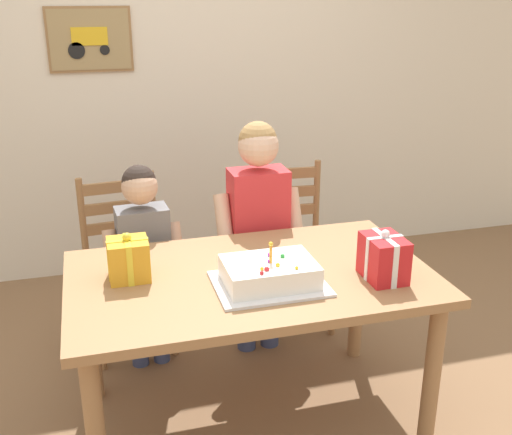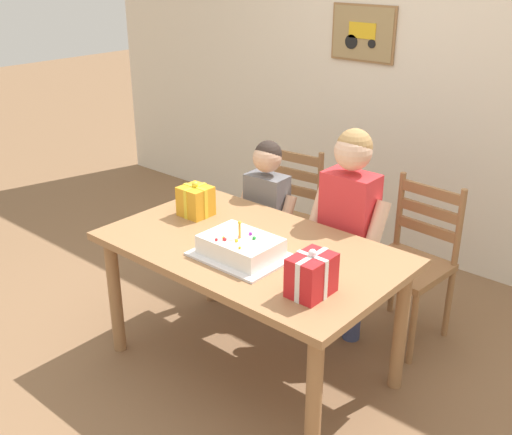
% 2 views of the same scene
% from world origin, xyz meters
% --- Properties ---
extents(ground_plane, '(20.00, 20.00, 0.00)m').
position_xyz_m(ground_plane, '(0.00, 0.00, 0.00)').
color(ground_plane, '#846042').
extents(back_wall, '(6.40, 0.11, 2.60)m').
position_xyz_m(back_wall, '(-0.00, 1.85, 1.30)').
color(back_wall, silver).
rests_on(back_wall, ground).
extents(dining_table, '(1.50, 0.90, 0.73)m').
position_xyz_m(dining_table, '(0.00, 0.00, 0.64)').
color(dining_table, '#9E7047').
rests_on(dining_table, ground).
extents(birthday_cake, '(0.44, 0.34, 0.19)m').
position_xyz_m(birthday_cake, '(0.04, -0.12, 0.78)').
color(birthday_cake, silver).
rests_on(birthday_cake, dining_table).
extents(gift_box_red_large, '(0.15, 0.20, 0.22)m').
position_xyz_m(gift_box_red_large, '(0.51, -0.19, 0.82)').
color(gift_box_red_large, red).
rests_on(gift_box_red_large, dining_table).
extents(gift_box_beside_cake, '(0.17, 0.16, 0.20)m').
position_xyz_m(gift_box_beside_cake, '(-0.49, 0.09, 0.82)').
color(gift_box_beside_cake, gold).
rests_on(gift_box_beside_cake, dining_table).
extents(chair_left, '(0.46, 0.46, 0.92)m').
position_xyz_m(chair_left, '(-0.46, 0.84, 0.47)').
color(chair_left, '#996B42').
rests_on(chair_left, ground).
extents(chair_right, '(0.45, 0.45, 0.92)m').
position_xyz_m(chair_right, '(0.46, 0.84, 0.47)').
color(chair_right, '#996B42').
rests_on(chair_right, ground).
extents(child_older, '(0.45, 0.25, 1.25)m').
position_xyz_m(child_older, '(0.20, 0.58, 0.76)').
color(child_older, '#38426B').
rests_on(child_older, ground).
extents(child_younger, '(0.39, 0.23, 1.07)m').
position_xyz_m(child_younger, '(-0.39, 0.58, 0.65)').
color(child_younger, '#38426B').
rests_on(child_younger, ground).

